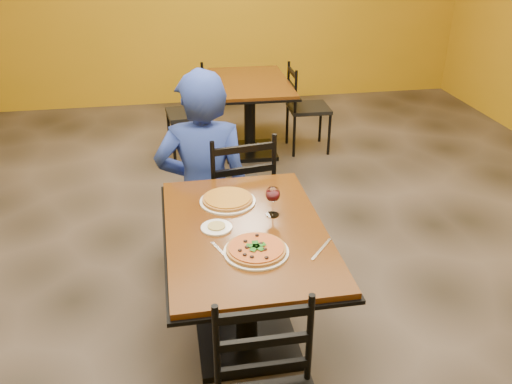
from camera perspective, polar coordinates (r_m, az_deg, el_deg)
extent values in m
cube|color=black|center=(3.54, -2.30, -10.19)|extent=(7.00, 8.00, 0.01)
cube|color=#572C0D|center=(2.72, -1.12, -4.22)|extent=(0.80, 1.20, 0.03)
cube|color=black|center=(2.73, -1.11, -4.67)|extent=(0.83, 1.23, 0.02)
cylinder|color=black|center=(2.92, -1.05, -10.32)|extent=(0.12, 0.12, 0.66)
cube|color=black|center=(3.15, -1.00, -15.37)|extent=(0.55, 0.55, 0.04)
cube|color=#572C0D|center=(5.25, -0.69, 11.65)|extent=(0.77, 1.13, 0.03)
cube|color=black|center=(5.26, -0.69, 11.40)|extent=(0.80, 1.16, 0.02)
cylinder|color=black|center=(5.36, -0.67, 7.89)|extent=(0.11, 0.11, 0.66)
cube|color=black|center=(5.49, -0.65, 4.43)|extent=(0.52, 0.52, 0.04)
imported|color=navy|center=(3.60, -5.68, 2.77)|extent=(0.68, 0.48, 1.33)
cylinder|color=white|center=(2.52, 0.02, -6.40)|extent=(0.31, 0.31, 0.01)
cylinder|color=#95270A|center=(2.51, 0.02, -6.10)|extent=(0.28, 0.28, 0.02)
cylinder|color=white|center=(2.96, -3.04, -1.00)|extent=(0.31, 0.31, 0.01)
cylinder|color=gold|center=(2.95, -3.05, -0.73)|extent=(0.28, 0.28, 0.02)
cylinder|color=white|center=(2.72, -4.24, -3.81)|extent=(0.16, 0.16, 0.01)
cylinder|color=tan|center=(2.71, -4.25, -3.65)|extent=(0.09, 0.09, 0.01)
cube|color=silver|center=(2.53, -3.73, -6.39)|extent=(0.08, 0.18, 0.00)
cube|color=silver|center=(2.57, 7.01, -6.07)|extent=(0.15, 0.17, 0.00)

